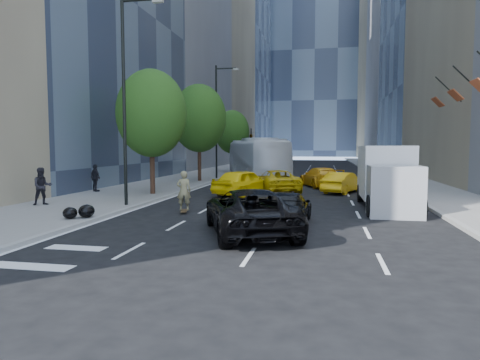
% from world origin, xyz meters
% --- Properties ---
extents(ground, '(160.00, 160.00, 0.00)m').
position_xyz_m(ground, '(0.00, 0.00, 0.00)').
color(ground, black).
rests_on(ground, ground).
extents(sidewalk_left, '(6.00, 120.00, 0.15)m').
position_xyz_m(sidewalk_left, '(-9.00, 30.00, 0.07)').
color(sidewalk_left, slate).
rests_on(sidewalk_left, ground).
extents(sidewalk_right, '(4.00, 120.00, 0.15)m').
position_xyz_m(sidewalk_right, '(10.00, 30.00, 0.07)').
color(sidewalk_right, slate).
rests_on(sidewalk_right, ground).
extents(tower_left_mid, '(20.00, 24.00, 45.00)m').
position_xyz_m(tower_left_mid, '(-22.00, 42.00, 22.50)').
color(tower_left_mid, slate).
rests_on(tower_left_mid, ground).
extents(tower_left_end, '(20.00, 28.00, 60.00)m').
position_xyz_m(tower_left_end, '(-22.00, 92.00, 30.00)').
color(tower_left_end, '#30384A').
rests_on(tower_left_end, ground).
extents(tower_right_far, '(20.00, 24.00, 50.00)m').
position_xyz_m(tower_right_far, '(22.00, 98.00, 25.00)').
color(tower_right_far, '#756751').
rests_on(tower_right_far, ground).
extents(tower_distant, '(40.00, 20.00, 90.00)m').
position_xyz_m(tower_distant, '(0.00, 120.00, 45.00)').
color(tower_distant, '#30384A').
rests_on(tower_distant, ground).
extents(lamp_near, '(2.13, 0.22, 10.00)m').
position_xyz_m(lamp_near, '(-6.32, 4.00, 5.81)').
color(lamp_near, black).
rests_on(lamp_near, sidewalk_left).
extents(lamp_far, '(2.13, 0.22, 10.00)m').
position_xyz_m(lamp_far, '(-6.32, 22.00, 5.81)').
color(lamp_far, black).
rests_on(lamp_far, sidewalk_left).
extents(tree_near, '(4.20, 4.20, 7.46)m').
position_xyz_m(tree_near, '(-7.20, 9.00, 4.97)').
color(tree_near, black).
rests_on(tree_near, sidewalk_left).
extents(tree_mid, '(4.50, 4.50, 7.99)m').
position_xyz_m(tree_mid, '(-7.20, 19.00, 5.32)').
color(tree_mid, black).
rests_on(tree_mid, sidewalk_left).
extents(tree_far, '(3.90, 3.90, 6.92)m').
position_xyz_m(tree_far, '(-7.20, 32.00, 4.62)').
color(tree_far, black).
rests_on(tree_far, sidewalk_left).
extents(traffic_signal, '(2.48, 0.53, 5.20)m').
position_xyz_m(traffic_signal, '(-6.40, 40.00, 4.23)').
color(traffic_signal, black).
rests_on(traffic_signal, sidewalk_left).
extents(facade_flags, '(1.85, 13.30, 2.05)m').
position_xyz_m(facade_flags, '(10.64, 10.00, 6.18)').
color(facade_flags, black).
rests_on(facade_flags, ground).
extents(skateboarder, '(0.74, 0.58, 1.79)m').
position_xyz_m(skateboarder, '(-3.20, 3.00, 0.89)').
color(skateboarder, olive).
rests_on(skateboarder, ground).
extents(black_sedan_lincoln, '(4.43, 6.21, 1.57)m').
position_xyz_m(black_sedan_lincoln, '(0.50, -1.00, 0.79)').
color(black_sedan_lincoln, black).
rests_on(black_sedan_lincoln, ground).
extents(black_sedan_mercedes, '(1.88, 4.43, 1.27)m').
position_xyz_m(black_sedan_mercedes, '(1.58, 1.00, 0.64)').
color(black_sedan_mercedes, black).
rests_on(black_sedan_mercedes, ground).
extents(taxi_a, '(3.66, 5.06, 1.60)m').
position_xyz_m(taxi_a, '(-1.88, 10.56, 0.80)').
color(taxi_a, yellow).
rests_on(taxi_a, ground).
extents(taxi_b, '(2.92, 4.30, 1.34)m').
position_xyz_m(taxi_b, '(4.20, 13.01, 0.67)').
color(taxi_b, '#E2A70B').
rests_on(taxi_b, ground).
extents(taxi_c, '(3.99, 5.72, 1.45)m').
position_xyz_m(taxi_c, '(-0.12, 13.00, 0.73)').
color(taxi_c, gold).
rests_on(taxi_c, ground).
extents(taxi_d, '(3.59, 5.42, 1.46)m').
position_xyz_m(taxi_d, '(2.75, 16.81, 0.73)').
color(taxi_d, '#EEA30C').
rests_on(taxi_d, ground).
extents(city_bus, '(7.68, 13.73, 3.75)m').
position_xyz_m(city_bus, '(-3.20, 24.07, 1.88)').
color(city_bus, white).
rests_on(city_bus, ground).
extents(box_truck, '(2.34, 6.37, 3.04)m').
position_xyz_m(box_truck, '(5.98, 6.17, 1.55)').
color(box_truck, silver).
rests_on(box_truck, ground).
extents(pedestrian_a, '(1.13, 1.12, 1.84)m').
position_xyz_m(pedestrian_a, '(-10.48, 3.16, 1.07)').
color(pedestrian_a, black).
rests_on(pedestrian_a, sidewalk_left).
extents(pedestrian_b, '(1.09, 0.89, 1.73)m').
position_xyz_m(pedestrian_b, '(-11.20, 9.38, 1.02)').
color(pedestrian_b, black).
rests_on(pedestrian_b, sidewalk_left).
extents(garbage_bags, '(1.07, 1.03, 0.53)m').
position_xyz_m(garbage_bags, '(-6.55, 0.04, 0.40)').
color(garbage_bags, black).
rests_on(garbage_bags, sidewalk_left).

